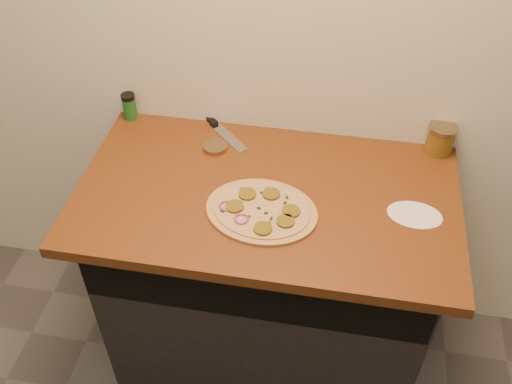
% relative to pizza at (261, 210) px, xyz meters
% --- Properties ---
extents(cabinet, '(1.10, 0.60, 0.86)m').
position_rel_pizza_xyz_m(cabinet, '(0.00, 0.13, -0.48)').
color(cabinet, black).
rests_on(cabinet, ground).
extents(countertop, '(1.20, 0.70, 0.04)m').
position_rel_pizza_xyz_m(countertop, '(0.00, 0.10, -0.03)').
color(countertop, brown).
rests_on(countertop, cabinet).
extents(pizza, '(0.38, 0.38, 0.02)m').
position_rel_pizza_xyz_m(pizza, '(0.00, 0.00, 0.00)').
color(pizza, tan).
rests_on(pizza, countertop).
extents(chefs_knife, '(0.22, 0.22, 0.02)m').
position_rel_pizza_xyz_m(chefs_knife, '(-0.23, 0.39, -0.00)').
color(chefs_knife, '#B7BAC1').
rests_on(chefs_knife, countertop).
extents(mason_jar_lid, '(0.11, 0.11, 0.02)m').
position_rel_pizza_xyz_m(mason_jar_lid, '(-0.21, 0.27, 0.00)').
color(mason_jar_lid, '#937C55').
rests_on(mason_jar_lid, countertop).
extents(salsa_jar, '(0.09, 0.09, 0.10)m').
position_rel_pizza_xyz_m(salsa_jar, '(0.54, 0.40, 0.04)').
color(salsa_jar, '#9D2D0F').
rests_on(salsa_jar, countertop).
extents(spice_shaker, '(0.05, 0.05, 0.10)m').
position_rel_pizza_xyz_m(spice_shaker, '(-0.55, 0.40, 0.04)').
color(spice_shaker, '#1D5C23').
rests_on(spice_shaker, countertop).
extents(flour_spill, '(0.18, 0.18, 0.00)m').
position_rel_pizza_xyz_m(flour_spill, '(0.46, 0.07, -0.01)').
color(flour_spill, white).
rests_on(flour_spill, countertop).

